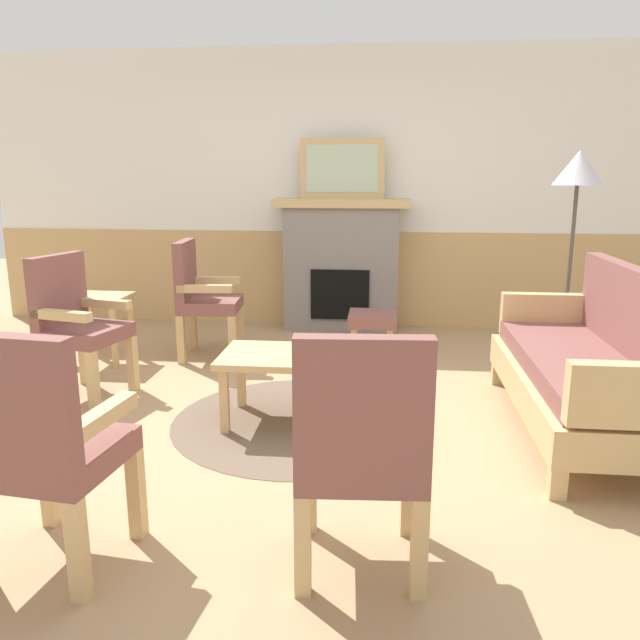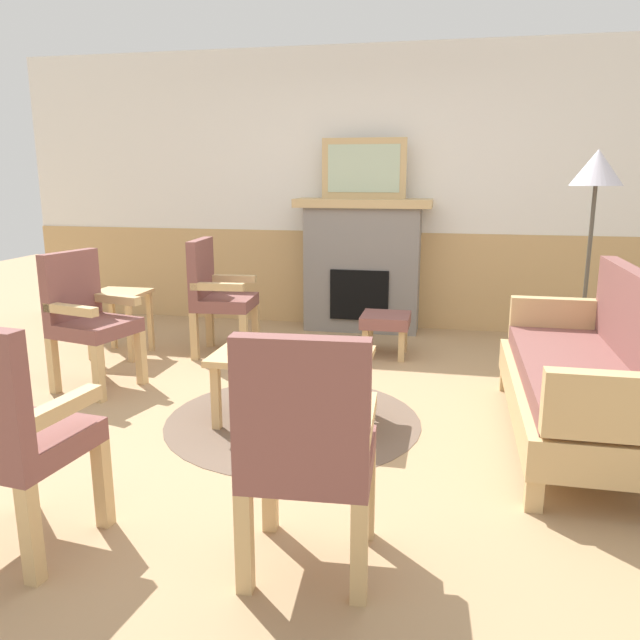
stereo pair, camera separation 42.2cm
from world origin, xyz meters
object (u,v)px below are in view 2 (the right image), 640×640
at_px(footstool, 386,323).
at_px(armchair_front_center, 5,429).
at_px(fireplace, 362,264).
at_px(armchair_near_fireplace, 87,314).
at_px(couch, 585,376).
at_px(coffee_table, 292,362).
at_px(armchair_front_left, 307,444).
at_px(framed_picture, 364,168).
at_px(side_table, 119,305).
at_px(book_on_table, 306,352).
at_px(armchair_by_window_left, 216,292).
at_px(floor_lamp_by_couch, 596,183).

relative_size(footstool, armchair_front_center, 0.41).
xyz_separation_m(fireplace, armchair_near_fireplace, (-1.67, -2.12, -0.11)).
distance_m(couch, armchair_front_center, 2.94).
distance_m(coffee_table, armchair_front_left, 1.56).
relative_size(framed_picture, couch, 0.44).
bearing_deg(side_table, book_on_table, -30.97).
xyz_separation_m(coffee_table, armchair_near_fireplace, (-1.59, 0.33, 0.15)).
relative_size(armchair_by_window_left, armchair_front_left, 1.00).
relative_size(framed_picture, book_on_table, 4.57).
xyz_separation_m(framed_picture, footstool, (0.33, -0.88, -1.28)).
xyz_separation_m(book_on_table, armchair_front_center, (-0.84, -1.59, 0.08)).
distance_m(armchair_front_left, side_table, 3.43).
distance_m(framed_picture, armchair_front_center, 4.25).
relative_size(couch, side_table, 3.27).
bearing_deg(armchair_front_center, footstool, 69.83).
height_order(framed_picture, book_on_table, framed_picture).
relative_size(armchair_near_fireplace, side_table, 1.78).
relative_size(armchair_front_center, side_table, 1.78).
height_order(fireplace, side_table, fireplace).
bearing_deg(armchair_front_left, fireplace, 95.21).
bearing_deg(couch, armchair_near_fireplace, 174.91).
bearing_deg(footstool, framed_picture, 110.59).
xyz_separation_m(fireplace, coffee_table, (-0.08, -2.45, -0.27)).
xyz_separation_m(framed_picture, armchair_by_window_left, (-1.08, -1.10, -1.02)).
bearing_deg(footstool, fireplace, 110.60).
distance_m(footstool, side_table, 2.25).
xyz_separation_m(couch, book_on_table, (-1.62, -0.04, 0.06)).
xyz_separation_m(armchair_front_center, side_table, (-1.04, 2.71, -0.10)).
height_order(armchair_front_left, floor_lamp_by_couch, floor_lamp_by_couch).
height_order(coffee_table, armchair_front_left, armchair_front_left).
bearing_deg(couch, side_table, 162.67).
height_order(framed_picture, couch, framed_picture).
bearing_deg(footstool, armchair_front_center, -110.17).
bearing_deg(armchair_front_left, armchair_near_fireplace, 138.22).
relative_size(footstool, side_table, 0.73).
height_order(armchair_near_fireplace, armchair_front_left, same).
height_order(coffee_table, side_table, side_table).
bearing_deg(footstool, armchair_front_left, -89.47).
relative_size(armchair_near_fireplace, armchair_by_window_left, 1.00).
bearing_deg(side_table, coffee_table, -32.06).
distance_m(armchair_front_left, armchair_front_center, 1.19).
bearing_deg(book_on_table, side_table, 149.03).
distance_m(book_on_table, floor_lamp_by_couch, 2.41).
bearing_deg(coffee_table, book_on_table, -2.29).
xyz_separation_m(footstool, armchair_by_window_left, (-1.42, -0.22, 0.25)).
distance_m(footstool, armchair_front_center, 3.37).
distance_m(armchair_front_center, side_table, 2.90).
relative_size(fireplace, armchair_front_left, 1.33).
relative_size(book_on_table, armchair_front_center, 0.18).
bearing_deg(couch, coffee_table, -178.92).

